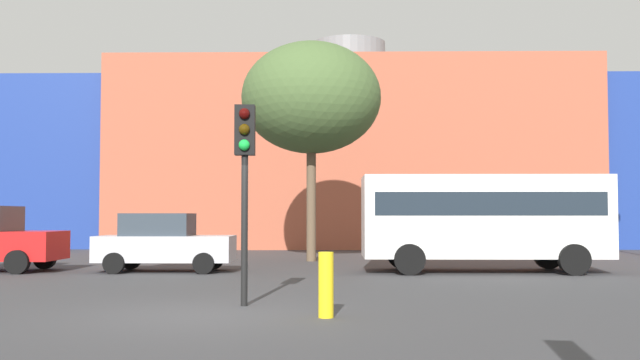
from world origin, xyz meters
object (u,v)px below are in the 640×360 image
Objects in this scene: bare_tree_0 at (311,98)px; parked_car_2 at (164,243)px; bollard_yellow_0 at (326,285)px; white_bus at (482,215)px; traffic_light_island at (245,157)px.

parked_car_2 is at bearing -130.87° from bare_tree_0.
parked_car_2 reaches higher than bollard_yellow_0.
parked_car_2 is at bearing -179.60° from white_bus.
bollard_yellow_0 is (1.47, -1.42, -2.13)m from traffic_light_island.
bare_tree_0 is at bearing 49.13° from parked_car_2.
traffic_light_island is 2.95m from bollard_yellow_0.
traffic_light_island is 3.48× the size of bollard_yellow_0.
traffic_light_island reaches higher than white_bus.
bare_tree_0 reaches higher than bollard_yellow_0.
bare_tree_0 reaches higher than white_bus.
white_bus is 1.90× the size of traffic_light_island.
bare_tree_0 is (-5.02, 4.65, 4.12)m from white_bus.
white_bus is 6.61× the size of bollard_yellow_0.
bollard_yellow_0 is at bearing 44.13° from traffic_light_island.
bare_tree_0 is at bearing 137.14° from white_bus.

